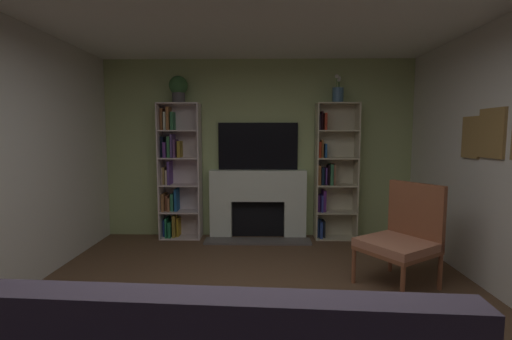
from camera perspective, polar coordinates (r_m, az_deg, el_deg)
wall_back_accent at (r=5.47m, az=0.33°, el=3.35°), size 4.72×0.06×2.66m
fireplace at (r=5.41m, az=0.31°, el=-5.09°), size 1.53×0.53×1.02m
tv at (r=5.41m, az=0.32°, el=3.78°), size 1.18×0.06×0.70m
bookshelf_left at (r=5.50m, az=-12.51°, el=-0.44°), size 0.61×0.31×2.00m
bookshelf_right at (r=5.45m, az=11.83°, el=-0.60°), size 0.61×0.31×2.00m
potted_plant at (r=5.46m, az=-12.17°, el=12.59°), size 0.27×0.27×0.39m
vase_with_flowers at (r=5.43m, az=12.83°, el=11.66°), size 0.16×0.16×0.40m
armchair at (r=4.05m, az=22.23°, el=-9.67°), size 0.88×0.88×1.05m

